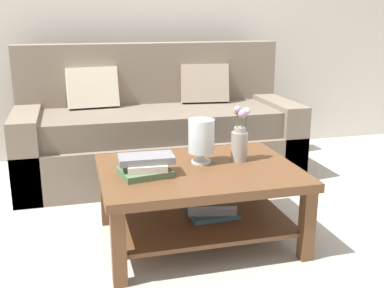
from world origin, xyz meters
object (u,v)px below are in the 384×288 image
flower_pitcher (240,139)px  glass_hurricane_vase (201,138)px  coffee_table (199,188)px  book_stack_main (146,166)px  couch (157,131)px

flower_pitcher → glass_hurricane_vase: bearing=177.7°
coffee_table → book_stack_main: 0.36m
book_stack_main → glass_hurricane_vase: 0.38m
glass_hurricane_vase → flower_pitcher: bearing=-2.3°
glass_hurricane_vase → coffee_table: bearing=-111.6°
couch → flower_pitcher: 1.22m
couch → glass_hurricane_vase: couch is taller
coffee_table → flower_pitcher: size_ratio=3.37×
coffee_table → glass_hurricane_vase: size_ratio=4.28×
flower_pitcher → couch: bearing=103.3°
couch → coffee_table: bearing=-89.5°
couch → flower_pitcher: size_ratio=6.66×
coffee_table → couch: bearing=90.5°
book_stack_main → glass_hurricane_vase: size_ratio=1.18×
book_stack_main → flower_pitcher: bearing=11.6°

